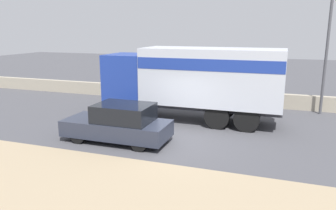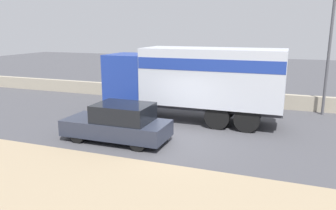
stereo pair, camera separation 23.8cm
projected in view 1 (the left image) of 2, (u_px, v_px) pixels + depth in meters
The scene contains 5 objects.
ground_plane at pixel (167, 141), 12.87m from camera, with size 80.00×80.00×0.00m, color #47474C.
stone_wall_backdrop at pixel (208, 96), 19.42m from camera, with size 60.00×0.35×0.81m.
street_lamp at pixel (329, 34), 16.05m from camera, with size 0.56×0.28×6.96m.
box_truck at pixel (194, 78), 15.23m from camera, with size 8.36×2.33×3.45m.
car_hatchback at pixel (119, 123), 12.67m from camera, with size 4.14×1.73×1.50m.
Camera 1 is at (4.10, -11.50, 4.29)m, focal length 35.00 mm.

